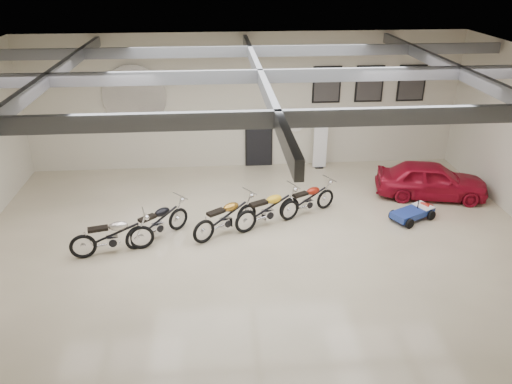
{
  "coord_description": "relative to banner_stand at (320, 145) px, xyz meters",
  "views": [
    {
      "loc": [
        -1.09,
        -11.98,
        7.35
      ],
      "look_at": [
        0.0,
        1.2,
        1.1
      ],
      "focal_mm": 35.0,
      "sensor_mm": 36.0,
      "label": 1
    }
  ],
  "objects": [
    {
      "name": "door",
      "position": [
        -2.28,
        0.45,
        0.11
      ],
      "size": [
        0.92,
        0.08,
        2.1
      ],
      "primitive_type": "cube",
      "color": "black",
      "rests_on": "back_wall"
    },
    {
      "name": "motorcycle_black",
      "position": [
        -5.64,
        -4.87,
        -0.39
      ],
      "size": [
        2.0,
        1.9,
        1.1
      ],
      "primitive_type": null,
      "rotation": [
        0.0,
        0.0,
        0.74
      ],
      "color": "silver",
      "rests_on": "floor"
    },
    {
      "name": "poster_left",
      "position": [
        0.22,
        0.46,
        2.16
      ],
      "size": [
        1.05,
        0.08,
        1.35
      ],
      "primitive_type": null,
      "color": "black",
      "rests_on": "back_wall"
    },
    {
      "name": "poster_mid",
      "position": [
        1.82,
        0.46,
        2.16
      ],
      "size": [
        1.05,
        0.08,
        1.35
      ],
      "primitive_type": null,
      "color": "black",
      "rests_on": "back_wall"
    },
    {
      "name": "motorcycle_gold",
      "position": [
        -3.7,
        -4.77,
        -0.37
      ],
      "size": [
        2.2,
        1.82,
        1.14
      ],
      "primitive_type": null,
      "rotation": [
        0.0,
        0.0,
        0.61
      ],
      "color": "silver",
      "rests_on": "floor"
    },
    {
      "name": "motorcycle_silver",
      "position": [
        -6.79,
        -5.56,
        -0.37
      ],
      "size": [
        2.29,
        1.18,
        1.14
      ],
      "primitive_type": null,
      "rotation": [
        0.0,
        0.0,
        0.24
      ],
      "color": "silver",
      "rests_on": "floor"
    },
    {
      "name": "ceiling",
      "position": [
        -2.78,
        -5.5,
        4.06
      ],
      "size": [
        16.0,
        12.0,
        0.01
      ],
      "primitive_type": "cube",
      "color": "gray",
      "rests_on": "back_wall"
    },
    {
      "name": "poster_right",
      "position": [
        3.42,
        0.46,
        2.16
      ],
      "size": [
        1.05,
        0.08,
        1.35
      ],
      "primitive_type": null,
      "color": "black",
      "rests_on": "back_wall"
    },
    {
      "name": "go_kart",
      "position": [
        2.17,
        -4.29,
        -0.63
      ],
      "size": [
        1.87,
        1.48,
        0.62
      ],
      "primitive_type": null,
      "rotation": [
        0.0,
        0.0,
        0.49
      ],
      "color": "navy",
      "rests_on": "floor"
    },
    {
      "name": "logo_plaque",
      "position": [
        -6.78,
        0.45,
        1.86
      ],
      "size": [
        2.3,
        0.06,
        1.16
      ],
      "primitive_type": null,
      "color": "silver",
      "rests_on": "back_wall"
    },
    {
      "name": "floor",
      "position": [
        -2.78,
        -5.5,
        -0.94
      ],
      "size": [
        16.0,
        12.0,
        0.01
      ],
      "primitive_type": "cube",
      "color": "beige",
      "rests_on": "ground"
    },
    {
      "name": "banner_stand",
      "position": [
        0.0,
        0.0,
        0.0
      ],
      "size": [
        0.52,
        0.22,
        1.88
      ],
      "primitive_type": null,
      "rotation": [
        0.0,
        0.0,
        0.03
      ],
      "color": "white",
      "rests_on": "floor"
    },
    {
      "name": "vintage_car",
      "position": [
        3.22,
        -2.81,
        -0.33
      ],
      "size": [
        2.19,
        3.82,
        1.22
      ],
      "primitive_type": "imported",
      "rotation": [
        0.0,
        0.0,
        1.35
      ],
      "color": "maroon",
      "rests_on": "floor"
    },
    {
      "name": "motorcycle_yellow",
      "position": [
        -2.43,
        -4.36,
        -0.36
      ],
      "size": [
        2.29,
        1.64,
        1.16
      ],
      "primitive_type": null,
      "rotation": [
        0.0,
        0.0,
        0.48
      ],
      "color": "silver",
      "rests_on": "floor"
    },
    {
      "name": "back_wall",
      "position": [
        -2.78,
        0.5,
        1.56
      ],
      "size": [
        16.0,
        0.02,
        5.0
      ],
      "primitive_type": "cube",
      "color": "beige",
      "rests_on": "floor"
    },
    {
      "name": "ceiling_beams",
      "position": [
        -2.78,
        -5.5,
        3.81
      ],
      "size": [
        15.8,
        11.8,
        0.32
      ],
      "primitive_type": null,
      "color": "slate",
      "rests_on": "ceiling"
    },
    {
      "name": "oil_sign",
      "position": [
        -0.88,
        0.45,
        0.76
      ],
      "size": [
        0.72,
        0.1,
        0.72
      ],
      "primitive_type": null,
      "color": "white",
      "rests_on": "back_wall"
    },
    {
      "name": "motorcycle_red",
      "position": [
        -1.11,
        -3.73,
        -0.41
      ],
      "size": [
        2.09,
        1.52,
        1.06
      ],
      "primitive_type": null,
      "rotation": [
        0.0,
        0.0,
        0.5
      ],
      "color": "silver",
      "rests_on": "floor"
    }
  ]
}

